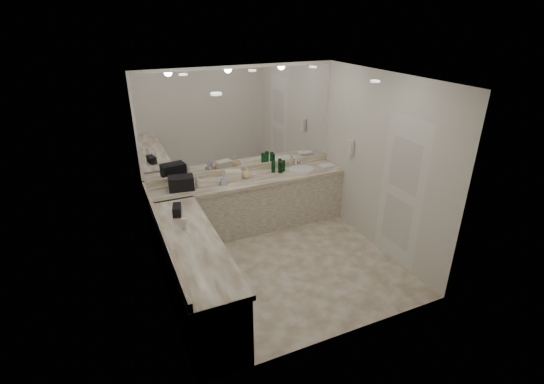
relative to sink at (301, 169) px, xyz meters
name	(u,v)px	position (x,y,z in m)	size (l,w,h in m)	color
floor	(280,265)	(-0.95, -1.20, -0.90)	(3.20, 3.20, 0.00)	beige
ceiling	(282,79)	(-0.95, -1.20, 1.71)	(3.20, 3.20, 0.00)	white
wall_back	(241,149)	(-0.95, 0.30, 0.41)	(3.20, 0.02, 2.60)	silver
wall_left	(156,204)	(-2.55, -1.20, 0.41)	(0.02, 3.00, 2.60)	silver
wall_right	(380,164)	(0.65, -1.20, 0.41)	(0.02, 3.00, 2.60)	silver
vanity_back_base	(249,205)	(-0.95, 0.00, -0.48)	(3.20, 0.60, 0.84)	beige
vanity_back_top	(249,180)	(-0.95, -0.01, -0.03)	(3.20, 0.64, 0.06)	#EFE1C8
vanity_left_base	(194,275)	(-2.25, -1.50, -0.48)	(0.60, 2.40, 0.84)	beige
vanity_left_top	(192,243)	(-2.24, -1.50, -0.03)	(0.64, 2.42, 0.06)	#EFE1C8
backsplash_back	(243,169)	(-0.95, 0.28, 0.05)	(3.20, 0.04, 0.10)	#EFE1C8
backsplash_left	(161,230)	(-2.53, -1.20, 0.05)	(0.04, 3.00, 0.10)	#EFE1C8
mirror_back	(241,120)	(-0.95, 0.29, 0.88)	(3.12, 0.01, 1.55)	white
mirror_left	(151,165)	(-2.54, -1.20, 0.88)	(0.01, 2.92, 1.55)	white
sink	(301,169)	(0.00, 0.00, 0.00)	(0.44, 0.44, 0.03)	white
faucet	(296,161)	(0.00, 0.21, 0.07)	(0.24, 0.16, 0.14)	silver
wall_phone	(351,148)	(0.61, -0.50, 0.46)	(0.06, 0.10, 0.24)	white
door	(401,193)	(0.64, -1.70, 0.16)	(0.02, 0.82, 2.10)	white
black_toiletry_bag	(181,183)	(-2.02, -0.01, 0.11)	(0.37, 0.23, 0.21)	black
black_bag_spill	(177,210)	(-2.25, -0.77, 0.07)	(0.10, 0.23, 0.12)	black
cream_cosmetic_case	(233,175)	(-1.19, 0.04, 0.08)	(0.25, 0.16, 0.15)	beige
hand_towel	(327,166)	(0.45, -0.09, 0.03)	(0.25, 0.17, 0.04)	white
lotion_left	(184,224)	(-2.25, -1.20, 0.08)	(0.06, 0.06, 0.15)	white
soap_bottle_a	(197,181)	(-1.79, -0.03, 0.10)	(0.07, 0.07, 0.19)	beige
soap_bottle_b	(224,179)	(-1.39, -0.10, 0.10)	(0.09, 0.09, 0.20)	silver
soap_bottle_c	(246,173)	(-0.98, 0.01, 0.10)	(0.14, 0.14, 0.18)	beige
green_bottle_0	(280,164)	(-0.33, 0.15, 0.10)	(0.06, 0.06, 0.18)	#0C501F
green_bottle_1	(283,166)	(-0.31, 0.06, 0.10)	(0.07, 0.07, 0.18)	#0C501F
green_bottle_2	(280,167)	(-0.39, 0.01, 0.10)	(0.07, 0.07, 0.19)	#0C501F
green_bottle_3	(273,167)	(-0.49, 0.07, 0.10)	(0.06, 0.06, 0.19)	#0C501F
amenity_bottle_0	(175,183)	(-2.09, 0.09, 0.08)	(0.05, 0.05, 0.14)	white
amenity_bottle_1	(255,177)	(-0.88, -0.08, 0.05)	(0.06, 0.06, 0.08)	white
amenity_bottle_2	(180,185)	(-2.03, 0.10, 0.04)	(0.04, 0.04, 0.07)	#3F3F4C
amenity_bottle_3	(219,183)	(-1.46, -0.06, 0.04)	(0.06, 0.06, 0.07)	silver
amenity_bottle_4	(225,180)	(-1.33, 0.01, 0.04)	(0.05, 0.05, 0.07)	#E57F66
amenity_bottle_5	(219,180)	(-1.43, 0.03, 0.04)	(0.05, 0.05, 0.06)	white
amenity_bottle_6	(185,185)	(-1.96, 0.05, 0.05)	(0.05, 0.05, 0.09)	white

